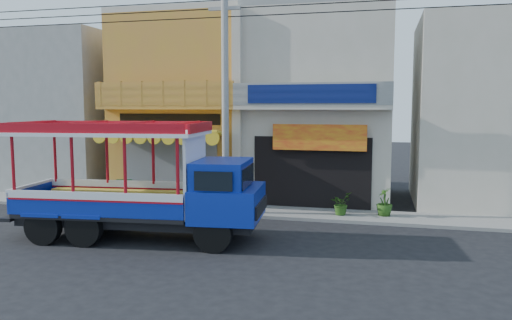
{
  "coord_description": "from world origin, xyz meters",
  "views": [
    {
      "loc": [
        4.61,
        -14.34,
        4.08
      ],
      "look_at": [
        0.37,
        2.5,
        2.21
      ],
      "focal_mm": 35.0,
      "sensor_mm": 36.0,
      "label": 1
    }
  ],
  "objects_px": {
    "potted_plant_a": "(341,203)",
    "potted_plant_c": "(384,202)",
    "songthaew_truck": "(155,184)",
    "utility_pole": "(229,80)",
    "green_sign": "(125,193)"
  },
  "relations": [
    {
      "from": "potted_plant_c",
      "to": "green_sign",
      "type": "bearing_deg",
      "value": -91.27
    },
    {
      "from": "songthaew_truck",
      "to": "green_sign",
      "type": "xyz_separation_m",
      "value": [
        -3.54,
        4.5,
        -1.21
      ]
    },
    {
      "from": "utility_pole",
      "to": "green_sign",
      "type": "bearing_deg",
      "value": 172.52
    },
    {
      "from": "utility_pole",
      "to": "songthaew_truck",
      "type": "xyz_separation_m",
      "value": [
        -1.17,
        -3.88,
        -3.29
      ]
    },
    {
      "from": "songthaew_truck",
      "to": "green_sign",
      "type": "bearing_deg",
      "value": 128.17
    },
    {
      "from": "potted_plant_a",
      "to": "potted_plant_c",
      "type": "xyz_separation_m",
      "value": [
        1.55,
        0.23,
        0.09
      ]
    },
    {
      "from": "utility_pole",
      "to": "green_sign",
      "type": "distance_m",
      "value": 6.54
    },
    {
      "from": "songthaew_truck",
      "to": "potted_plant_a",
      "type": "xyz_separation_m",
      "value": [
        5.25,
        4.46,
        -1.2
      ]
    },
    {
      "from": "utility_pole",
      "to": "potted_plant_c",
      "type": "distance_m",
      "value": 7.2
    },
    {
      "from": "potted_plant_c",
      "to": "songthaew_truck",
      "type": "bearing_deg",
      "value": -57.75
    },
    {
      "from": "songthaew_truck",
      "to": "green_sign",
      "type": "relative_size",
      "value": 8.04
    },
    {
      "from": "utility_pole",
      "to": "potted_plant_a",
      "type": "xyz_separation_m",
      "value": [
        4.09,
        0.57,
        -4.49
      ]
    },
    {
      "from": "potted_plant_c",
      "to": "utility_pole",
      "type": "bearing_deg",
      "value": -84.19
    },
    {
      "from": "utility_pole",
      "to": "green_sign",
      "type": "height_order",
      "value": "utility_pole"
    },
    {
      "from": "green_sign",
      "to": "potted_plant_c",
      "type": "height_order",
      "value": "potted_plant_c"
    }
  ]
}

